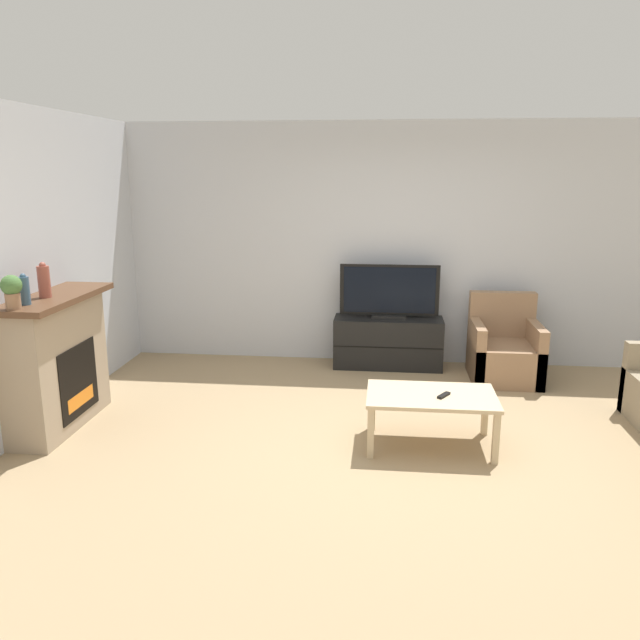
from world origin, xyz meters
The scene contains 12 objects.
ground_plane centered at (0.00, 0.00, 0.00)m, with size 24.00×24.00×0.00m, color #9E8460.
wall_back centered at (0.00, 2.36, 1.35)m, with size 12.00×0.06×2.70m.
wall_left centered at (-3.14, 0.00, 1.35)m, with size 0.06×12.00×2.70m.
fireplace centered at (-2.92, 0.09, 0.59)m, with size 0.48×1.27×1.16m.
mantel_vase_left centered at (-2.90, -0.29, 1.28)m, with size 0.08×0.08×0.24m.
mantel_vase_centre_left centered at (-2.90, 0.00, 1.30)m, with size 0.10×0.10×0.29m.
potted_plant centered at (-2.90, -0.44, 1.31)m, with size 0.15×0.15×0.26m.
tv_stand centered at (-0.11, 2.08, 0.28)m, with size 1.21×0.41×0.56m.
tv centered at (-0.11, 2.08, 0.84)m, with size 1.09×0.18×0.60m.
armchair centered at (1.12, 1.81, 0.29)m, with size 0.70×0.76×0.89m.
coffee_table centered at (0.24, 0.03, 0.38)m, with size 1.02×0.62×0.44m.
remote centered at (0.33, -0.02, 0.45)m, with size 0.12×0.15×0.02m.
Camera 1 is at (-0.15, -4.71, 2.17)m, focal length 35.00 mm.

